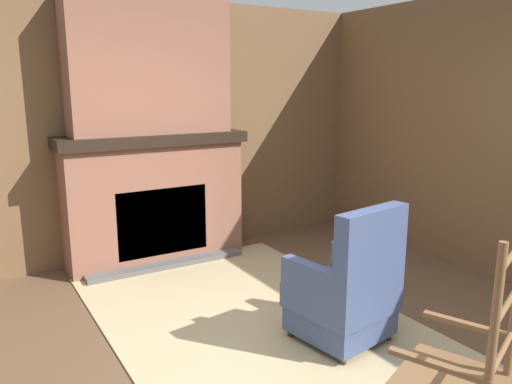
{
  "coord_description": "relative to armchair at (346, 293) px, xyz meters",
  "views": [
    {
      "loc": [
        2.43,
        -1.69,
        1.8
      ],
      "look_at": [
        -1.13,
        0.47,
        0.9
      ],
      "focal_mm": 35.0,
      "sensor_mm": 36.0,
      "label": 1
    }
  ],
  "objects": [
    {
      "name": "wood_panel_wall_left",
      "position": [
        -2.57,
        -0.54,
        0.96
      ],
      "size": [
        0.06,
        5.76,
        2.66
      ],
      "color": "brown",
      "rests_on": "ground"
    },
    {
      "name": "ground_plane",
      "position": [
        0.04,
        -0.54,
        -0.37
      ],
      "size": [
        14.0,
        14.0,
        0.0
      ],
      "primitive_type": "plane",
      "color": "brown"
    },
    {
      "name": "storage_case",
      "position": [
        -2.37,
        -0.1,
        1.03
      ],
      "size": [
        0.15,
        0.24,
        0.15
      ],
      "color": "gray",
      "rests_on": "fireplace_hearth"
    },
    {
      "name": "firewood_stack",
      "position": [
        -0.7,
        0.88,
        -0.26
      ],
      "size": [
        0.4,
        0.36,
        0.23
      ],
      "rotation": [
        0.0,
        0.0,
        0.11
      ],
      "color": "brown",
      "rests_on": "ground"
    },
    {
      "name": "armchair",
      "position": [
        0.0,
        0.0,
        0.0
      ],
      "size": [
        0.69,
        0.7,
        1.02
      ],
      "rotation": [
        0.0,
        0.0,
        3.3
      ],
      "color": "#3D4C75",
      "rests_on": "ground"
    },
    {
      "name": "area_rug",
      "position": [
        -0.4,
        -0.39,
        -0.36
      ],
      "size": [
        3.6,
        2.12,
        0.01
      ],
      "color": "tan",
      "rests_on": "ground"
    },
    {
      "name": "chimney_breast",
      "position": [
        -2.33,
        -0.54,
        1.61
      ],
      "size": [
        0.38,
        1.57,
        1.32
      ],
      "color": "brown",
      "rests_on": "fireplace_hearth"
    },
    {
      "name": "oil_lamp_vase",
      "position": [
        -2.37,
        -1.19,
        1.06
      ],
      "size": [
        0.12,
        0.12,
        0.3
      ],
      "color": "#47708E",
      "rests_on": "fireplace_hearth"
    },
    {
      "name": "fireplace_hearth",
      "position": [
        -2.31,
        -0.54,
        0.29
      ],
      "size": [
        0.64,
        1.89,
        1.32
      ],
      "color": "brown",
      "rests_on": "ground"
    }
  ]
}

